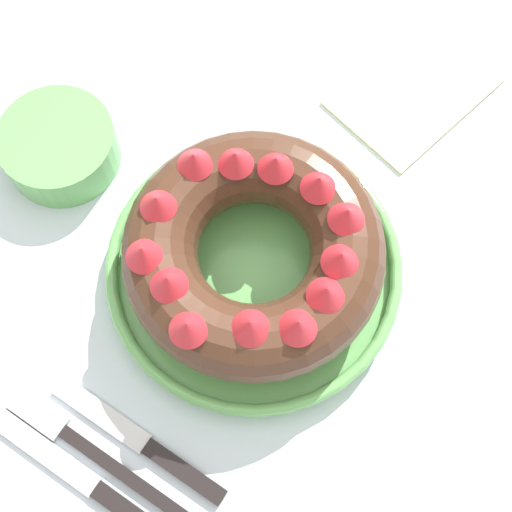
{
  "coord_description": "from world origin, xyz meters",
  "views": [
    {
      "loc": [
        -0.2,
        -0.13,
        1.43
      ],
      "look_at": [
        -0.0,
        -0.0,
        0.81
      ],
      "focal_mm": 50.0,
      "sensor_mm": 36.0,
      "label": 1
    }
  ],
  "objects_px": {
    "serving_dish": "(256,274)",
    "fork": "(87,448)",
    "cake_knife": "(149,447)",
    "side_bowl": "(60,147)",
    "napkin": "(413,91)",
    "bundt_cake": "(256,255)",
    "serving_knife": "(99,491)"
  },
  "relations": [
    {
      "from": "bundt_cake",
      "to": "cake_knife",
      "type": "xyz_separation_m",
      "value": [
        -0.19,
        -0.01,
        -0.06
      ]
    },
    {
      "from": "serving_dish",
      "to": "side_bowl",
      "type": "xyz_separation_m",
      "value": [
        0.0,
        0.25,
        0.01
      ]
    },
    {
      "from": "bundt_cake",
      "to": "serving_knife",
      "type": "bearing_deg",
      "value": 178.37
    },
    {
      "from": "fork",
      "to": "serving_knife",
      "type": "xyz_separation_m",
      "value": [
        -0.02,
        -0.03,
        0.0
      ]
    },
    {
      "from": "side_bowl",
      "to": "napkin",
      "type": "relative_size",
      "value": 0.7
    },
    {
      "from": "fork",
      "to": "serving_dish",
      "type": "bearing_deg",
      "value": -9.58
    },
    {
      "from": "serving_dish",
      "to": "bundt_cake",
      "type": "relative_size",
      "value": 1.19
    },
    {
      "from": "fork",
      "to": "napkin",
      "type": "xyz_separation_m",
      "value": [
        0.5,
        -0.07,
        -0.0
      ]
    },
    {
      "from": "serving_dish",
      "to": "cake_knife",
      "type": "xyz_separation_m",
      "value": [
        -0.19,
        -0.01,
        -0.01
      ]
    },
    {
      "from": "serving_dish",
      "to": "fork",
      "type": "height_order",
      "value": "serving_dish"
    },
    {
      "from": "serving_knife",
      "to": "napkin",
      "type": "relative_size",
      "value": 1.31
    },
    {
      "from": "serving_dish",
      "to": "fork",
      "type": "bearing_deg",
      "value": 170.09
    },
    {
      "from": "side_bowl",
      "to": "napkin",
      "type": "height_order",
      "value": "side_bowl"
    },
    {
      "from": "bundt_cake",
      "to": "napkin",
      "type": "height_order",
      "value": "bundt_cake"
    },
    {
      "from": "fork",
      "to": "cake_knife",
      "type": "distance_m",
      "value": 0.06
    },
    {
      "from": "serving_dish",
      "to": "serving_knife",
      "type": "distance_m",
      "value": 0.25
    },
    {
      "from": "fork",
      "to": "napkin",
      "type": "relative_size",
      "value": 1.21
    },
    {
      "from": "serving_dish",
      "to": "side_bowl",
      "type": "bearing_deg",
      "value": 89.3
    },
    {
      "from": "serving_dish",
      "to": "serving_knife",
      "type": "height_order",
      "value": "serving_dish"
    },
    {
      "from": "fork",
      "to": "serving_knife",
      "type": "relative_size",
      "value": 0.92
    },
    {
      "from": "cake_knife",
      "to": "side_bowl",
      "type": "relative_size",
      "value": 1.57
    },
    {
      "from": "serving_knife",
      "to": "napkin",
      "type": "distance_m",
      "value": 0.53
    },
    {
      "from": "serving_knife",
      "to": "side_bowl",
      "type": "relative_size",
      "value": 1.87
    },
    {
      "from": "serving_dish",
      "to": "cake_knife",
      "type": "relative_size",
      "value": 1.53
    },
    {
      "from": "cake_knife",
      "to": "napkin",
      "type": "bearing_deg",
      "value": -0.61
    },
    {
      "from": "serving_knife",
      "to": "napkin",
      "type": "height_order",
      "value": "serving_knife"
    },
    {
      "from": "serving_knife",
      "to": "serving_dish",
      "type": "bearing_deg",
      "value": -1.49
    },
    {
      "from": "cake_knife",
      "to": "fork",
      "type": "bearing_deg",
      "value": 125.64
    },
    {
      "from": "fork",
      "to": "side_bowl",
      "type": "bearing_deg",
      "value": 42.81
    },
    {
      "from": "fork",
      "to": "bundt_cake",
      "type": "bearing_deg",
      "value": -9.53
    },
    {
      "from": "cake_knife",
      "to": "serving_dish",
      "type": "bearing_deg",
      "value": 4.02
    },
    {
      "from": "serving_dish",
      "to": "napkin",
      "type": "height_order",
      "value": "serving_dish"
    }
  ]
}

